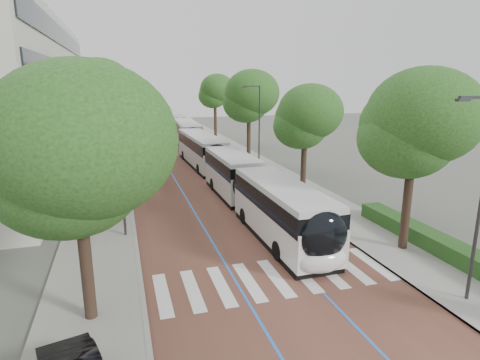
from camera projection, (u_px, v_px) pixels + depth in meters
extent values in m
plane|color=#51544C|center=(280.00, 290.00, 16.93)|extent=(160.00, 160.00, 0.00)
cube|color=brown|center=(167.00, 145.00, 54.07)|extent=(11.00, 140.00, 0.02)
cube|color=gray|center=(109.00, 148.00, 51.96)|extent=(4.00, 140.00, 0.12)
cube|color=gray|center=(221.00, 142.00, 56.16)|extent=(4.00, 140.00, 0.12)
cube|color=gray|center=(124.00, 147.00, 52.49)|extent=(0.20, 140.00, 0.14)
cube|color=gray|center=(208.00, 143.00, 55.63)|extent=(0.20, 140.00, 0.14)
cube|color=silver|center=(163.00, 294.00, 16.51)|extent=(0.55, 3.60, 0.01)
cube|color=silver|center=(193.00, 290.00, 16.86)|extent=(0.55, 3.60, 0.01)
cube|color=silver|center=(221.00, 286.00, 17.21)|extent=(0.55, 3.60, 0.01)
cube|color=silver|center=(249.00, 281.00, 17.56)|extent=(0.55, 3.60, 0.01)
cube|color=silver|center=(275.00, 277.00, 17.91)|extent=(0.55, 3.60, 0.01)
cube|color=silver|center=(301.00, 274.00, 18.26)|extent=(0.55, 3.60, 0.01)
cube|color=silver|center=(326.00, 270.00, 18.61)|extent=(0.55, 3.60, 0.01)
cube|color=silver|center=(349.00, 267.00, 18.96)|extent=(0.55, 3.60, 0.01)
cube|color=silver|center=(372.00, 263.00, 19.31)|extent=(0.55, 3.60, 0.01)
cube|color=blue|center=(155.00, 146.00, 53.62)|extent=(0.12, 126.00, 0.01)
cube|color=blue|center=(179.00, 145.00, 54.52)|extent=(0.12, 126.00, 0.01)
cube|color=black|center=(73.00, 139.00, 39.27)|extent=(0.12, 38.00, 1.60)
cube|color=black|center=(70.00, 106.00, 38.50)|extent=(0.12, 38.00, 1.60)
cube|color=black|center=(66.00, 71.00, 37.72)|extent=(0.12, 38.00, 1.60)
cube|color=black|center=(63.00, 37.00, 36.99)|extent=(0.12, 38.00, 1.60)
cube|color=#1C4818|center=(455.00, 252.00, 19.35)|extent=(1.20, 14.00, 0.80)
cube|color=#303133|center=(479.00, 97.00, 13.87)|extent=(1.70, 0.12, 0.12)
cube|color=#303133|center=(463.00, 100.00, 13.70)|extent=(0.50, 0.20, 0.10)
cylinder|color=#303133|center=(259.00, 128.00, 38.26)|extent=(0.14, 0.14, 8.00)
cube|color=#303133|center=(252.00, 86.00, 37.09)|extent=(1.70, 0.12, 0.12)
cube|color=#303133|center=(244.00, 87.00, 36.91)|extent=(0.50, 0.20, 0.10)
cylinder|color=#303133|center=(121.00, 165.00, 21.65)|extent=(0.14, 0.14, 8.00)
cylinder|color=black|center=(86.00, 266.00, 14.30)|extent=(0.44, 0.44, 4.31)
ellipsoid|color=#1B4415|center=(75.00, 158.00, 13.35)|extent=(6.25, 6.25, 5.31)
cylinder|color=black|center=(97.00, 195.00, 22.63)|extent=(0.44, 0.44, 4.55)
ellipsoid|color=#1B4415|center=(90.00, 122.00, 21.63)|extent=(5.21, 5.21, 4.43)
cylinder|color=black|center=(102.00, 160.00, 30.91)|extent=(0.44, 0.44, 5.25)
ellipsoid|color=#1B4415|center=(96.00, 96.00, 29.74)|extent=(5.18, 5.18, 4.40)
cylinder|color=black|center=(105.00, 145.00, 40.28)|extent=(0.44, 0.44, 4.52)
ellipsoid|color=#1B4415|center=(102.00, 103.00, 39.28)|extent=(6.42, 6.42, 5.46)
cylinder|color=black|center=(107.00, 128.00, 51.34)|extent=(0.44, 0.44, 5.24)
ellipsoid|color=#1B4415|center=(104.00, 90.00, 50.18)|extent=(5.86, 5.86, 4.98)
cylinder|color=black|center=(109.00, 119.00, 65.31)|extent=(0.44, 0.44, 4.86)
ellipsoid|color=#1B4415|center=(107.00, 91.00, 64.23)|extent=(6.25, 6.25, 5.32)
cylinder|color=black|center=(406.00, 208.00, 20.40)|extent=(0.44, 0.44, 4.49)
ellipsoid|color=#1B4415|center=(415.00, 128.00, 19.40)|extent=(5.51, 5.51, 4.68)
cylinder|color=black|center=(303.00, 166.00, 31.60)|extent=(0.44, 0.44, 4.01)
ellipsoid|color=#1B4415|center=(305.00, 119.00, 30.71)|extent=(4.99, 4.99, 4.24)
cylinder|color=black|center=(249.00, 138.00, 44.52)|extent=(0.44, 0.44, 4.71)
ellipsoid|color=#1B4415|center=(249.00, 98.00, 43.47)|extent=(5.95, 5.95, 5.05)
cylinder|color=black|center=(215.00, 123.00, 59.36)|extent=(0.44, 0.44, 4.83)
ellipsoid|color=#1B4415|center=(215.00, 92.00, 58.29)|extent=(4.93, 4.93, 4.19)
cylinder|color=black|center=(251.00, 186.00, 26.44)|extent=(2.31, 0.93, 2.30)
cube|color=silver|center=(282.00, 219.00, 21.82)|extent=(2.61, 9.39, 1.82)
cube|color=black|center=(282.00, 199.00, 21.54)|extent=(2.65, 9.20, 0.97)
cube|color=silver|center=(283.00, 187.00, 21.39)|extent=(2.56, 9.20, 0.31)
cube|color=black|center=(281.00, 237.00, 22.08)|extent=(2.56, 9.01, 0.35)
cube|color=silver|center=(233.00, 179.00, 30.56)|extent=(2.59, 7.77, 1.82)
cube|color=black|center=(233.00, 164.00, 30.29)|extent=(2.63, 7.61, 0.97)
cube|color=silver|center=(233.00, 156.00, 30.13)|extent=(2.54, 7.61, 0.31)
cube|color=black|center=(233.00, 193.00, 30.83)|extent=(2.54, 7.46, 0.35)
ellipsoid|color=black|center=(323.00, 236.00, 17.45)|extent=(2.36, 1.13, 2.28)
ellipsoid|color=silver|center=(323.00, 260.00, 17.68)|extent=(2.36, 1.03, 1.14)
cylinder|color=black|center=(278.00, 251.00, 19.57)|extent=(0.31, 1.00, 1.00)
cylinder|color=black|center=(320.00, 245.00, 20.22)|extent=(0.31, 1.00, 1.00)
cylinder|color=black|center=(213.00, 184.00, 31.96)|extent=(0.31, 1.00, 1.00)
cylinder|color=black|center=(240.00, 182.00, 32.62)|extent=(0.31, 1.00, 1.00)
cylinder|color=black|center=(244.00, 216.00, 24.53)|extent=(0.31, 1.00, 1.00)
cylinder|color=black|center=(279.00, 213.00, 25.18)|extent=(0.31, 1.00, 1.00)
cube|color=silver|center=(202.00, 154.00, 40.91)|extent=(2.91, 12.08, 1.82)
cube|color=black|center=(201.00, 143.00, 40.64)|extent=(2.94, 11.84, 0.97)
cube|color=silver|center=(201.00, 136.00, 40.48)|extent=(2.85, 11.84, 0.31)
cube|color=black|center=(202.00, 164.00, 41.18)|extent=(2.84, 11.60, 0.35)
ellipsoid|color=black|center=(217.00, 157.00, 35.36)|extent=(2.39, 1.18, 2.28)
ellipsoid|color=silver|center=(217.00, 169.00, 35.59)|extent=(2.38, 1.08, 1.14)
cylinder|color=black|center=(199.00, 169.00, 37.44)|extent=(0.33, 1.01, 1.00)
cylinder|color=black|center=(222.00, 167.00, 38.14)|extent=(0.33, 1.01, 1.00)
cylinder|color=black|center=(184.00, 155.00, 44.24)|extent=(0.33, 1.01, 1.00)
cylinder|color=black|center=(204.00, 154.00, 44.94)|extent=(0.33, 1.01, 1.00)
cube|color=silver|center=(187.00, 137.00, 53.28)|extent=(3.04, 12.10, 1.82)
cube|color=black|center=(187.00, 128.00, 53.00)|extent=(3.07, 11.86, 0.97)
cube|color=silver|center=(187.00, 123.00, 52.84)|extent=(2.98, 11.86, 0.31)
cube|color=black|center=(188.00, 145.00, 53.54)|extent=(2.97, 11.62, 0.35)
ellipsoid|color=black|center=(193.00, 137.00, 47.59)|extent=(2.40, 1.21, 2.28)
ellipsoid|color=silver|center=(193.00, 147.00, 47.82)|extent=(2.39, 1.11, 1.14)
cylinder|color=black|center=(182.00, 147.00, 49.81)|extent=(0.35, 1.01, 1.00)
cylinder|color=black|center=(200.00, 146.00, 50.34)|extent=(0.35, 1.01, 1.00)
cylinder|color=black|center=(176.00, 139.00, 56.77)|extent=(0.35, 1.01, 1.00)
cylinder|color=black|center=(192.00, 138.00, 57.30)|extent=(0.35, 1.01, 1.00)
cube|color=silver|center=(172.00, 126.00, 65.46)|extent=(2.63, 12.03, 1.82)
cube|color=black|center=(172.00, 119.00, 65.19)|extent=(2.67, 11.79, 0.97)
cube|color=silver|center=(172.00, 115.00, 65.03)|extent=(2.58, 11.79, 0.31)
cube|color=black|center=(173.00, 133.00, 65.73)|extent=(2.57, 11.55, 0.35)
ellipsoid|color=black|center=(177.00, 125.00, 59.83)|extent=(2.36, 1.13, 2.28)
ellipsoid|color=silver|center=(177.00, 133.00, 60.06)|extent=(2.36, 1.03, 1.14)
cylinder|color=black|center=(168.00, 134.00, 61.99)|extent=(0.31, 1.00, 1.00)
cylinder|color=black|center=(183.00, 133.00, 62.60)|extent=(0.31, 1.00, 1.00)
cylinder|color=black|center=(163.00, 128.00, 68.88)|extent=(0.31, 1.00, 1.00)
cylinder|color=black|center=(177.00, 128.00, 69.49)|extent=(0.31, 1.00, 1.00)
cube|color=silver|center=(162.00, 119.00, 77.69)|extent=(2.59, 12.02, 1.82)
cube|color=black|center=(162.00, 113.00, 77.41)|extent=(2.63, 11.78, 0.97)
cube|color=silver|center=(162.00, 109.00, 77.26)|extent=(2.54, 11.78, 0.31)
cube|color=black|center=(163.00, 124.00, 77.95)|extent=(2.54, 11.54, 0.35)
ellipsoid|color=black|center=(166.00, 117.00, 72.09)|extent=(2.36, 1.12, 2.28)
ellipsoid|color=silver|center=(166.00, 124.00, 72.32)|extent=(2.36, 1.02, 1.14)
cylinder|color=black|center=(159.00, 125.00, 74.21)|extent=(0.31, 1.00, 1.00)
cylinder|color=black|center=(171.00, 124.00, 74.86)|extent=(0.31, 1.00, 1.00)
cylinder|color=black|center=(155.00, 121.00, 81.07)|extent=(0.31, 1.00, 1.00)
cylinder|color=black|center=(166.00, 121.00, 81.72)|extent=(0.31, 1.00, 1.00)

